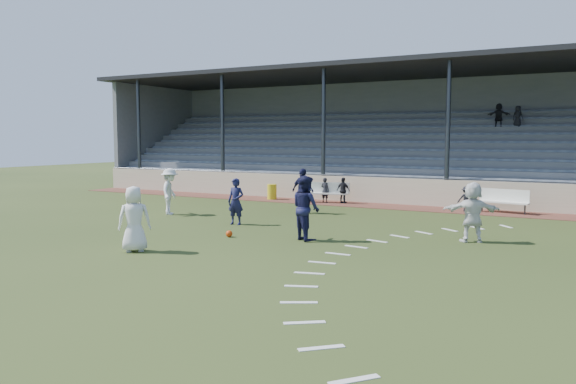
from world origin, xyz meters
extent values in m
plane|color=#2D3B18|center=(0.00, 0.00, 0.00)|extent=(90.00, 90.00, 0.00)
cube|color=#572C23|center=(0.00, 10.50, 0.01)|extent=(34.00, 2.00, 0.02)
cube|color=beige|center=(0.00, 11.55, 0.60)|extent=(34.00, 0.18, 1.20)
cube|color=white|center=(-2.26, 10.46, 0.45)|extent=(2.03, 0.91, 0.06)
cube|color=white|center=(-2.26, 10.68, 0.70)|extent=(1.95, 0.58, 0.54)
cylinder|color=#303338|center=(-3.08, 10.24, 0.22)|extent=(0.06, 0.06, 0.40)
cylinder|color=#303338|center=(-1.44, 10.69, 0.22)|extent=(0.06, 0.06, 0.40)
cube|color=white|center=(5.53, 10.58, 0.45)|extent=(2.04, 0.74, 0.06)
cube|color=white|center=(5.53, 10.80, 0.70)|extent=(1.98, 0.41, 0.54)
cylinder|color=#303338|center=(4.70, 10.72, 0.22)|extent=(0.06, 0.06, 0.40)
cylinder|color=#303338|center=(6.37, 10.43, 0.22)|extent=(0.06, 0.06, 0.40)
cylinder|color=gold|center=(-5.26, 10.52, 0.39)|extent=(0.46, 0.46, 0.74)
sphere|color=#C93B0B|center=(-1.12, 0.75, 0.10)|extent=(0.21, 0.21, 0.21)
imported|color=silver|center=(-2.10, -2.28, 0.89)|extent=(1.02, 1.00, 1.77)
imported|color=#15163B|center=(-2.33, 2.95, 0.82)|extent=(0.63, 0.45, 1.64)
imported|color=#15163B|center=(1.18, 1.45, 0.97)|extent=(1.19, 1.13, 1.94)
imported|color=silver|center=(-6.10, 3.87, 0.92)|extent=(1.15, 1.38, 1.85)
imported|color=#15163B|center=(-1.61, 6.73, 0.91)|extent=(1.14, 0.67, 1.82)
imported|color=silver|center=(5.61, 3.48, 0.89)|extent=(1.72, 1.15, 1.78)
imported|color=black|center=(-2.36, 10.50, 0.60)|extent=(0.46, 0.34, 1.17)
imported|color=black|center=(-1.47, 10.58, 0.62)|extent=(0.75, 0.42, 1.20)
imported|color=black|center=(4.10, 10.39, 0.54)|extent=(0.74, 0.53, 1.03)
cube|color=slate|center=(0.00, 12.10, 0.60)|extent=(34.00, 0.80, 1.20)
cube|color=gray|center=(0.00, 12.20, 1.25)|extent=(33.00, 0.28, 0.10)
cube|color=slate|center=(0.00, 12.90, 0.80)|extent=(34.00, 0.80, 1.60)
cube|color=gray|center=(0.00, 13.00, 1.65)|extent=(33.00, 0.28, 0.10)
cube|color=slate|center=(0.00, 13.70, 1.00)|extent=(34.00, 0.80, 2.00)
cube|color=gray|center=(0.00, 13.80, 2.05)|extent=(33.00, 0.28, 0.10)
cube|color=slate|center=(0.00, 14.50, 1.20)|extent=(34.00, 0.80, 2.40)
cube|color=gray|center=(0.00, 14.60, 2.45)|extent=(33.00, 0.28, 0.10)
cube|color=slate|center=(0.00, 15.30, 1.40)|extent=(34.00, 0.80, 2.80)
cube|color=gray|center=(0.00, 15.40, 2.85)|extent=(33.00, 0.28, 0.10)
cube|color=slate|center=(0.00, 16.10, 1.60)|extent=(34.00, 0.80, 3.20)
cube|color=gray|center=(0.00, 16.20, 3.25)|extent=(33.00, 0.28, 0.10)
cube|color=slate|center=(0.00, 16.90, 1.80)|extent=(34.00, 0.80, 3.60)
cube|color=gray|center=(0.00, 17.00, 3.65)|extent=(33.00, 0.28, 0.10)
cube|color=slate|center=(0.00, 17.70, 2.00)|extent=(34.00, 0.80, 4.00)
cube|color=gray|center=(0.00, 17.80, 4.05)|extent=(33.00, 0.28, 0.10)
cube|color=slate|center=(0.00, 18.50, 2.20)|extent=(34.00, 0.80, 4.40)
cube|color=gray|center=(0.00, 18.60, 4.45)|extent=(33.00, 0.28, 0.10)
cube|color=slate|center=(0.00, 19.10, 3.20)|extent=(34.00, 0.40, 6.40)
cube|color=slate|center=(-16.85, 15.50, 3.20)|extent=(0.30, 7.80, 6.40)
cube|color=black|center=(0.00, 15.20, 6.50)|extent=(34.60, 9.00, 0.22)
cylinder|color=#303338|center=(-15.00, 11.65, 3.25)|extent=(0.20, 0.20, 6.50)
cylinder|color=#303338|center=(-9.00, 11.65, 3.25)|extent=(0.20, 0.20, 6.50)
cylinder|color=#303338|center=(-3.00, 11.65, 3.25)|extent=(0.20, 0.20, 6.50)
cylinder|color=#303338|center=(3.00, 11.65, 3.25)|extent=(0.20, 0.20, 6.50)
cylinder|color=#303338|center=(0.00, 11.55, 1.25)|extent=(34.00, 0.05, 0.05)
imported|color=black|center=(5.25, 16.94, 4.12)|extent=(0.59, 0.47, 1.05)
imported|color=black|center=(4.34, 16.94, 4.20)|extent=(1.13, 0.46, 1.19)
cube|color=silver|center=(6.12, 7.01, 0.01)|extent=(0.54, 0.61, 0.01)
cube|color=silver|center=(5.29, 6.22, 0.01)|extent=(0.59, 0.56, 0.01)
cube|color=silver|center=(4.57, 5.34, 0.01)|extent=(0.64, 0.51, 0.01)
cube|color=silver|center=(3.96, 4.38, 0.01)|extent=(0.67, 0.44, 0.01)
cube|color=silver|center=(3.48, 3.34, 0.01)|extent=(0.70, 0.37, 0.01)
cube|color=silver|center=(3.13, 2.26, 0.01)|extent=(0.71, 0.29, 0.01)
cube|color=silver|center=(2.92, 1.14, 0.01)|extent=(0.71, 0.21, 0.01)
cube|color=silver|center=(2.85, 0.00, 0.01)|extent=(0.70, 0.12, 0.01)
cube|color=silver|center=(2.92, -1.14, 0.01)|extent=(0.71, 0.21, 0.01)
cube|color=silver|center=(3.13, -2.26, 0.01)|extent=(0.71, 0.29, 0.01)
cube|color=silver|center=(3.48, -3.34, 0.01)|extent=(0.70, 0.37, 0.01)
cube|color=silver|center=(3.96, -4.38, 0.01)|extent=(0.67, 0.44, 0.01)
cube|color=silver|center=(4.57, -5.34, 0.01)|extent=(0.64, 0.51, 0.01)
cube|color=silver|center=(5.29, -6.22, 0.01)|extent=(0.59, 0.56, 0.01)
cube|color=silver|center=(6.12, -7.01, 0.01)|extent=(0.54, 0.61, 0.01)
camera|label=1|loc=(8.63, -13.39, 3.05)|focal=35.00mm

